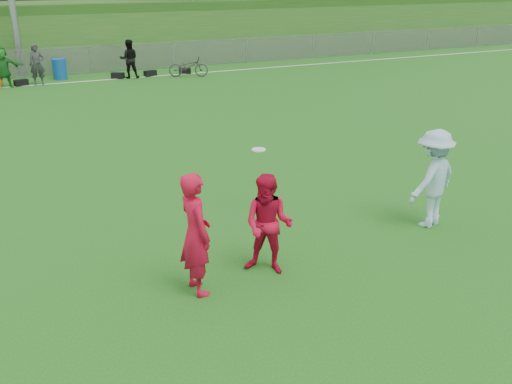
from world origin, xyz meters
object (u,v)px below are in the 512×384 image
player_blue (433,179)px  frisbee (259,150)px  player_red_left (196,234)px  bicycle (188,66)px  player_red_center (268,225)px  recycling_bin (60,69)px

player_blue → frisbee: size_ratio=6.88×
player_red_left → frisbee: bearing=-46.6°
frisbee → bicycle: size_ratio=0.15×
player_red_center → player_red_left: bearing=-135.8°
player_red_center → recycling_bin: player_red_center is taller
player_red_center → bicycle: size_ratio=0.92×
recycling_bin → bicycle: bicycle is taller
player_red_left → player_red_center: bearing=-90.7°
player_blue → recycling_bin: (-4.38, 19.20, -0.48)m
player_red_left → bicycle: player_red_left is taller
bicycle → player_blue: bearing=-162.3°
player_red_left → player_blue: player_red_left is taller
player_blue → frisbee: player_blue is taller
player_red_left → bicycle: 18.77m
player_blue → frisbee: (-2.66, 1.95, 0.36)m
player_red_center → bicycle: bearing=115.7°
player_red_center → bicycle: (4.58, 17.75, -0.36)m
player_red_left → recycling_bin: bearing=-6.0°
frisbee → player_blue: bearing=-36.2°
player_red_left → recycling_bin: 19.65m
recycling_bin → bicycle: (5.40, -1.80, 0.02)m
player_red_left → player_blue: (4.79, 0.43, -0.01)m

